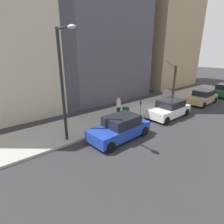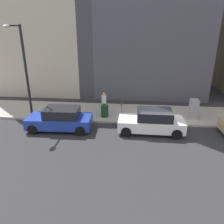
% 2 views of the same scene
% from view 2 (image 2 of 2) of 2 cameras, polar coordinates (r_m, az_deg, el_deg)
% --- Properties ---
extents(ground_plane, '(120.00, 120.00, 0.00)m').
position_cam_2_polar(ground_plane, '(15.71, 11.95, -3.44)').
color(ground_plane, '#2B2B2D').
extents(sidewalk, '(4.00, 36.00, 0.15)m').
position_cam_2_polar(sidewalk, '(17.52, 11.37, -0.54)').
color(sidewalk, '#9E9B93').
rests_on(sidewalk, ground).
extents(parked_car_white, '(1.94, 4.21, 1.52)m').
position_cam_2_polar(parked_car_white, '(14.38, 10.32, -2.45)').
color(parked_car_white, white).
rests_on(parked_car_white, ground).
extents(parked_car_blue, '(2.06, 4.27, 1.52)m').
position_cam_2_polar(parked_car_blue, '(14.92, -13.35, -1.81)').
color(parked_car_blue, '#1E389E').
rests_on(parked_car_blue, ground).
extents(parking_meter, '(0.14, 0.10, 1.35)m').
position_cam_2_polar(parking_meter, '(15.68, 2.56, 0.83)').
color(parking_meter, slate).
rests_on(parking_meter, sidewalk).
extents(utility_box, '(0.83, 0.61, 1.43)m').
position_cam_2_polar(utility_box, '(17.08, 20.52, 0.72)').
color(utility_box, '#A8A399').
rests_on(utility_box, sidewalk).
extents(streetlamp, '(1.97, 0.32, 6.50)m').
position_cam_2_polar(streetlamp, '(16.62, -22.15, 11.31)').
color(streetlamp, black).
rests_on(streetlamp, sidewalk).
extents(trash_bin, '(0.56, 0.56, 0.90)m').
position_cam_2_polar(trash_bin, '(16.35, -1.92, 0.28)').
color(trash_bin, '#14381E').
rests_on(trash_bin, sidewalk).
extents(pedestrian_near_meter, '(0.40, 0.36, 1.66)m').
position_cam_2_polar(pedestrian_near_meter, '(16.91, -2.12, 2.72)').
color(pedestrian_near_meter, '#1E1E2D').
rests_on(pedestrian_near_meter, sidewalk).
extents(office_tower_right, '(11.42, 11.42, 14.68)m').
position_cam_2_polar(office_tower_right, '(27.19, -15.62, 22.24)').
color(office_tower_right, '#BCB29E').
rests_on(office_tower_right, ground).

